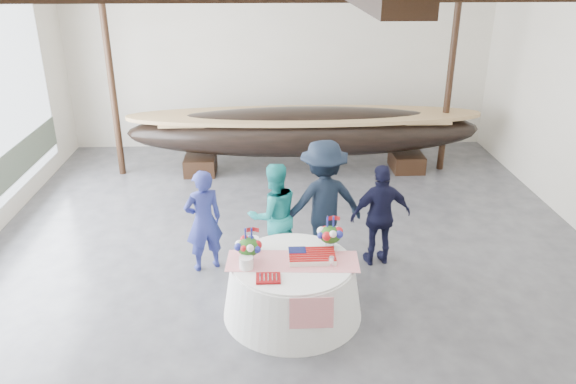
{
  "coord_description": "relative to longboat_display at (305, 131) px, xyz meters",
  "views": [
    {
      "loc": [
        -0.38,
        -7.37,
        4.47
      ],
      "look_at": [
        -0.05,
        0.3,
        1.16
      ],
      "focal_mm": 35.0,
      "sensor_mm": 36.0,
      "label": 1
    }
  ],
  "objects": [
    {
      "name": "floor",
      "position": [
        -0.47,
        -4.17,
        -0.91
      ],
      "size": [
        10.0,
        12.0,
        0.01
      ],
      "primitive_type": "cube",
      "color": "#3D3D42",
      "rests_on": "ground"
    },
    {
      "name": "wall_back",
      "position": [
        -0.47,
        1.83,
        1.34
      ],
      "size": [
        10.0,
        0.02,
        4.5
      ],
      "primitive_type": "cube",
      "color": "silver",
      "rests_on": "ground"
    },
    {
      "name": "longboat_display",
      "position": [
        0.0,
        0.0,
        0.0
      ],
      "size": [
        7.56,
        1.51,
        1.42
      ],
      "color": "black",
      "rests_on": "ground"
    },
    {
      "name": "banquet_table",
      "position": [
        -0.52,
        -5.27,
        -0.51
      ],
      "size": [
        1.84,
        1.84,
        0.79
      ],
      "color": "white",
      "rests_on": "ground"
    },
    {
      "name": "tabletop_items",
      "position": [
        -0.55,
        -5.14,
        0.03
      ],
      "size": [
        1.73,
        1.02,
        0.4
      ],
      "color": "red",
      "rests_on": "banquet_table"
    },
    {
      "name": "guest_woman_blue",
      "position": [
        -1.78,
        -4.05,
        -0.11
      ],
      "size": [
        0.69,
        0.59,
        1.59
      ],
      "primitive_type": "imported",
      "rotation": [
        0.0,
        0.0,
        3.57
      ],
      "color": "navy",
      "rests_on": "ground"
    },
    {
      "name": "guest_woman_teal",
      "position": [
        -0.74,
        -3.96,
        -0.08
      ],
      "size": [
        0.96,
        0.85,
        1.65
      ],
      "primitive_type": "imported",
      "rotation": [
        0.0,
        0.0,
        3.46
      ],
      "color": "teal",
      "rests_on": "ground"
    },
    {
      "name": "guest_man_left",
      "position": [
        0.01,
        -3.88,
        0.07
      ],
      "size": [
        1.4,
        0.99,
        1.96
      ],
      "primitive_type": "imported",
      "rotation": [
        0.0,
        0.0,
        3.37
      ],
      "color": "black",
      "rests_on": "ground"
    },
    {
      "name": "guest_man_right",
      "position": [
        0.87,
        -3.99,
        -0.1
      ],
      "size": [
        0.99,
        0.55,
        1.61
      ],
      "primitive_type": "imported",
      "rotation": [
        0.0,
        0.0,
        3.31
      ],
      "color": "black",
      "rests_on": "ground"
    }
  ]
}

